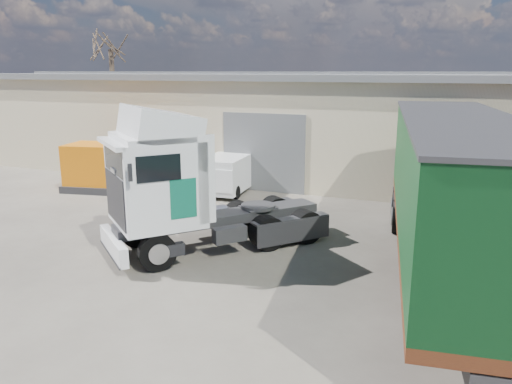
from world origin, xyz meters
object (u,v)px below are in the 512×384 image
at_px(bare_tree, 110,36).
at_px(box_trailer, 454,181).
at_px(panel_van, 230,173).
at_px(tractor_unit, 184,192).
at_px(orange_skip, 104,170).

relative_size(bare_tree, box_trailer, 0.72).
distance_m(bare_tree, panel_van, 19.42).
bearing_deg(box_trailer, panel_van, 137.36).
bearing_deg(bare_tree, tractor_unit, -47.73).
relative_size(box_trailer, orange_skip, 3.47).
distance_m(tractor_unit, box_trailer, 7.64).
xyz_separation_m(bare_tree, orange_skip, (9.06, -12.67, -6.97)).
bearing_deg(orange_skip, panel_van, 8.24).
bearing_deg(panel_van, box_trailer, -39.30).
bearing_deg(panel_van, tractor_unit, -79.28).
xyz_separation_m(tractor_unit, orange_skip, (-7.64, 5.71, -0.96)).
distance_m(box_trailer, orange_skip, 15.98).
xyz_separation_m(bare_tree, tractor_unit, (16.71, -18.38, -6.02)).
bearing_deg(tractor_unit, orange_skip, -176.66).
distance_m(bare_tree, orange_skip, 17.07).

